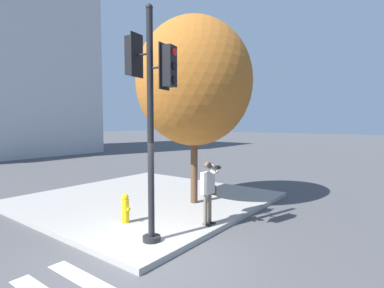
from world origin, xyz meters
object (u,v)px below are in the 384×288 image
at_px(street_tree, 194,82).
at_px(fire_hydrant, 125,208).
at_px(person_photographer, 208,187).
at_px(traffic_signal_pole, 150,99).

height_order(street_tree, fire_hydrant, street_tree).
xyz_separation_m(person_photographer, street_tree, (1.57, 1.67, 3.15)).
bearing_deg(person_photographer, traffic_signal_pole, 167.06).
bearing_deg(fire_hydrant, street_tree, -5.26).
relative_size(street_tree, fire_hydrant, 7.80).
distance_m(traffic_signal_pole, street_tree, 3.69).
xyz_separation_m(street_tree, fire_hydrant, (-2.88, 0.27, -3.81)).
bearing_deg(person_photographer, fire_hydrant, 124.10).
xyz_separation_m(person_photographer, fire_hydrant, (-1.31, 1.93, -0.65)).
height_order(person_photographer, street_tree, street_tree).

